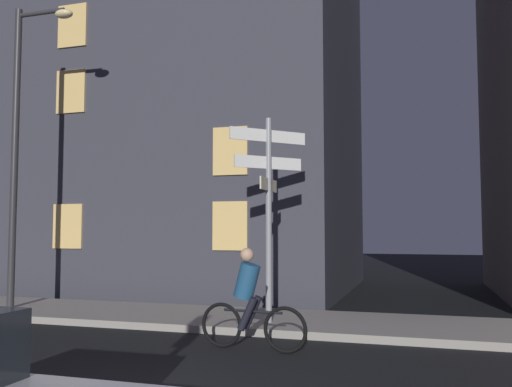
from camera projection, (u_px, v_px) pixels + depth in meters
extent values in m
cube|color=gray|center=(271.00, 321.00, 10.89)|extent=(40.00, 2.59, 0.14)
cylinder|color=gray|center=(269.00, 219.00, 10.49)|extent=(0.12, 0.12, 3.94)
cube|color=white|center=(268.00, 136.00, 10.60)|extent=(1.21, 1.21, 0.24)
cube|color=white|center=(269.00, 163.00, 10.57)|extent=(1.07, 1.07, 0.24)
cube|color=beige|center=(269.00, 185.00, 10.54)|extent=(0.03, 1.11, 0.24)
cylinder|color=#2D2D30|center=(15.00, 156.00, 12.53)|extent=(0.16, 0.16, 6.93)
cylinder|color=#2D2D30|center=(41.00, 13.00, 12.57)|extent=(1.24, 0.10, 0.10)
ellipsoid|color=#F9E099|center=(64.00, 14.00, 12.38)|extent=(0.44, 0.28, 0.20)
torus|color=black|center=(285.00, 330.00, 8.36)|extent=(0.72, 0.14, 0.72)
torus|color=black|center=(222.00, 325.00, 8.80)|extent=(0.72, 0.14, 0.72)
cylinder|color=black|center=(253.00, 311.00, 8.60)|extent=(1.00, 0.15, 0.04)
cylinder|color=navy|center=(247.00, 281.00, 8.67)|extent=(0.48, 0.37, 0.61)
sphere|color=tan|center=(247.00, 255.00, 8.70)|extent=(0.22, 0.22, 0.22)
cylinder|color=black|center=(252.00, 312.00, 8.70)|extent=(0.35, 0.16, 0.55)
cylinder|color=black|center=(247.00, 314.00, 8.53)|extent=(0.35, 0.16, 0.55)
cube|color=#383842|center=(147.00, 83.00, 19.05)|extent=(13.98, 8.45, 14.10)
cube|color=#F2C672|center=(68.00, 226.00, 14.66)|extent=(0.90, 0.06, 1.20)
cube|color=#F2C672|center=(230.00, 226.00, 13.29)|extent=(0.90, 0.06, 1.20)
cube|color=#F2C672|center=(230.00, 151.00, 13.42)|extent=(0.90, 0.06, 1.20)
cube|color=#F2C672|center=(71.00, 91.00, 14.91)|extent=(0.90, 0.06, 1.20)
cube|color=#F2C672|center=(72.00, 26.00, 15.03)|extent=(0.90, 0.06, 1.20)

